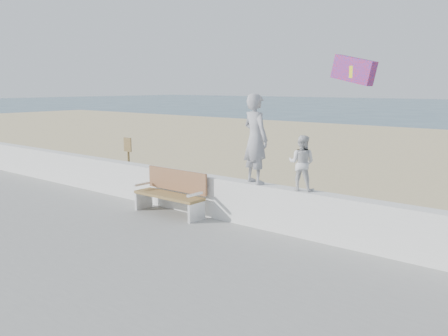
# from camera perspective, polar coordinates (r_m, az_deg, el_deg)

# --- Properties ---
(ground) EXTENTS (220.00, 220.00, 0.00)m
(ground) POSITION_cam_1_polar(r_m,az_deg,el_deg) (9.22, -8.15, -9.67)
(ground) COLOR #325265
(ground) RESTS_ON ground
(sand) EXTENTS (90.00, 40.00, 0.08)m
(sand) POSITION_cam_1_polar(r_m,az_deg,el_deg) (16.47, 15.41, -1.07)
(sand) COLOR #D0BC8B
(sand) RESTS_ON ground
(seawall) EXTENTS (30.00, 0.35, 0.90)m
(seawall) POSITION_cam_1_polar(r_m,az_deg,el_deg) (10.44, -0.16, -3.63)
(seawall) COLOR white
(seawall) RESTS_ON boardwalk
(adult) EXTENTS (0.77, 0.62, 1.84)m
(adult) POSITION_cam_1_polar(r_m,az_deg,el_deg) (9.69, 3.81, 3.52)
(adult) COLOR #99999F
(adult) RESTS_ON seawall
(child) EXTENTS (0.60, 0.52, 1.07)m
(child) POSITION_cam_1_polar(r_m,az_deg,el_deg) (9.16, 9.32, 0.61)
(child) COLOR silver
(child) RESTS_ON seawall
(bench) EXTENTS (1.80, 0.57, 1.00)m
(bench) POSITION_cam_1_polar(r_m,az_deg,el_deg) (10.84, -6.32, -2.86)
(bench) COLOR olive
(bench) RESTS_ON boardwalk
(parafoil_kite) EXTENTS (1.13, 0.41, 0.76)m
(parafoil_kite) POSITION_cam_1_polar(r_m,az_deg,el_deg) (11.77, 15.45, 11.27)
(parafoil_kite) COLOR red
(parafoil_kite) RESTS_ON ground
(sign) EXTENTS (0.32, 0.07, 1.46)m
(sign) POSITION_cam_1_polar(r_m,az_deg,el_deg) (14.49, -11.44, 1.25)
(sign) COLOR olive
(sign) RESTS_ON sand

